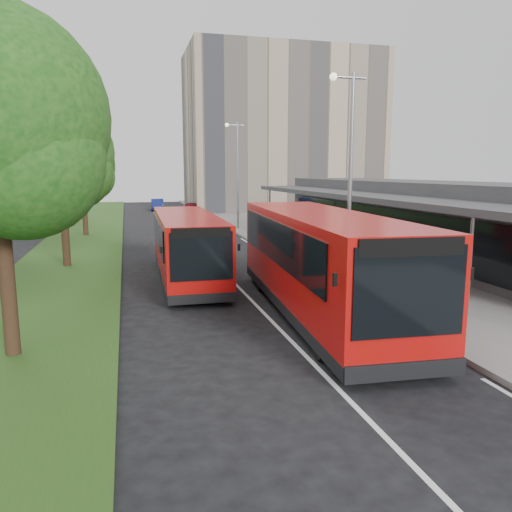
{
  "coord_description": "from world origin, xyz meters",
  "views": [
    {
      "loc": [
        -4.16,
        -15.8,
        4.53
      ],
      "look_at": [
        0.31,
        1.39,
        1.5
      ],
      "focal_mm": 35.0,
      "sensor_mm": 36.0,
      "label": 1
    }
  ],
  "objects": [
    {
      "name": "bus_second",
      "position": [
        -1.76,
        4.96,
        1.41
      ],
      "size": [
        2.67,
        9.77,
        2.75
      ],
      "rotation": [
        0.0,
        0.0,
        -0.02
      ],
      "color": "#BC0A0E",
      "rests_on": "ground"
    },
    {
      "name": "ground",
      "position": [
        0.0,
        0.0,
        0.0
      ],
      "size": [
        120.0,
        120.0,
        0.0
      ],
      "primitive_type": "plane",
      "color": "black",
      "rests_on": "ground"
    },
    {
      "name": "tree_far",
      "position": [
        -7.01,
        21.05,
        4.61
      ],
      "size": [
        4.47,
        4.47,
        7.14
      ],
      "color": "black",
      "rests_on": "ground"
    },
    {
      "name": "lane_centre_line",
      "position": [
        0.0,
        15.0,
        0.01
      ],
      "size": [
        0.12,
        70.0,
        0.01
      ],
      "primitive_type": "cube",
      "color": "silver",
      "rests_on": "ground"
    },
    {
      "name": "lamp_post_near",
      "position": [
        4.12,
        2.0,
        4.72
      ],
      "size": [
        1.44,
        0.28,
        8.0
      ],
      "color": "gray",
      "rests_on": "pavement"
    },
    {
      "name": "station_building",
      "position": [
        10.86,
        8.0,
        2.04
      ],
      "size": [
        7.7,
        26.0,
        4.0
      ],
      "color": "#323235",
      "rests_on": "ground"
    },
    {
      "name": "tree_mid",
      "position": [
        -7.01,
        9.05,
        5.03
      ],
      "size": [
        4.85,
        4.85,
        7.79
      ],
      "color": "black",
      "rests_on": "ground"
    },
    {
      "name": "car_far",
      "position": [
        -0.65,
        43.59,
        0.67
      ],
      "size": [
        1.63,
        4.11,
        1.33
      ],
      "primitive_type": "imported",
      "rotation": [
        0.0,
        0.0,
        -0.05
      ],
      "color": "navy",
      "rests_on": "ground"
    },
    {
      "name": "car_near",
      "position": [
        2.29,
        36.67,
        0.67
      ],
      "size": [
        2.29,
        4.14,
        1.33
      ],
      "primitive_type": "imported",
      "rotation": [
        0.0,
        0.0,
        -0.19
      ],
      "color": "#5B0D18",
      "rests_on": "ground"
    },
    {
      "name": "bollard",
      "position": [
        5.18,
        17.21,
        0.71
      ],
      "size": [
        0.21,
        0.21,
        1.12
      ],
      "primitive_type": "cylinder",
      "rotation": [
        0.0,
        0.0,
        0.16
      ],
      "color": "yellow",
      "rests_on": "pavement"
    },
    {
      "name": "kerb_dashes",
      "position": [
        3.3,
        19.0,
        0.01
      ],
      "size": [
        0.12,
        56.0,
        0.01
      ],
      "color": "silver",
      "rests_on": "ground"
    },
    {
      "name": "lamp_post_far",
      "position": [
        4.12,
        22.0,
        4.72
      ],
      "size": [
        1.44,
        0.28,
        8.0
      ],
      "color": "gray",
      "rests_on": "pavement"
    },
    {
      "name": "office_block",
      "position": [
        14.0,
        42.0,
        9.0
      ],
      "size": [
        22.0,
        12.0,
        18.0
      ],
      "primitive_type": "cube",
      "color": "tan",
      "rests_on": "ground"
    },
    {
      "name": "litter_bin",
      "position": [
        5.3,
        8.96,
        0.55
      ],
      "size": [
        0.49,
        0.49,
        0.79
      ],
      "primitive_type": "cylinder",
      "rotation": [
        0.0,
        0.0,
        0.13
      ],
      "color": "#3B2518",
      "rests_on": "pavement"
    },
    {
      "name": "grass_verge",
      "position": [
        -7.0,
        20.0,
        0.05
      ],
      "size": [
        5.0,
        80.0,
        0.1
      ],
      "primitive_type": "cube",
      "color": "#254A17",
      "rests_on": "ground"
    },
    {
      "name": "pavement",
      "position": [
        6.0,
        20.0,
        0.07
      ],
      "size": [
        5.0,
        80.0,
        0.15
      ],
      "primitive_type": "cube",
      "color": "slate",
      "rests_on": "ground"
    },
    {
      "name": "bus_main",
      "position": [
        1.69,
        -1.39,
        1.67
      ],
      "size": [
        3.63,
        11.63,
        3.25
      ],
      "rotation": [
        0.0,
        0.0,
        -0.06
      ],
      "color": "#BC0A0E",
      "rests_on": "ground"
    }
  ]
}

